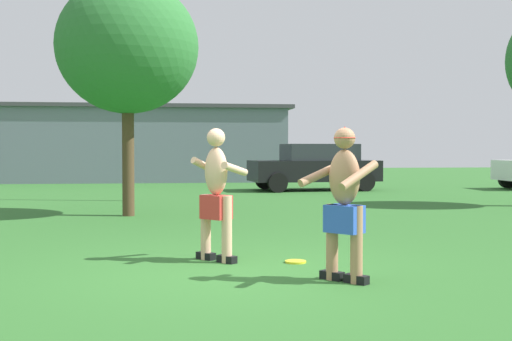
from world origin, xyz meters
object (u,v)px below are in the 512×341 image
object	(u,v)px
player_in_red	(217,191)
frisbee	(296,262)
player_with_cap	(344,197)
car_black_near_post	(315,166)
lamp_post	(125,71)
tree_behind_players	(127,47)

from	to	relation	value
player_in_red	frisbee	bearing A→B (deg)	-13.88
player_with_cap	frisbee	xyz separation A→B (m)	(-0.30, 1.20, -0.89)
player_with_cap	player_in_red	bearing A→B (deg)	131.27
player_in_red	car_black_near_post	distance (m)	14.29
player_with_cap	car_black_near_post	distance (m)	15.38
lamp_post	car_black_near_post	bearing A→B (deg)	32.10
player_with_cap	frisbee	size ratio (longest dim) A/B	6.24
car_black_near_post	player_in_red	bearing A→B (deg)	-107.15
player_in_red	car_black_near_post	bearing A→B (deg)	72.85
player_with_cap	tree_behind_players	world-z (taller)	tree_behind_players
player_in_red	tree_behind_players	distance (m)	6.53
frisbee	car_black_near_post	xyz separation A→B (m)	(3.25, 13.89, 0.81)
car_black_near_post	tree_behind_players	size ratio (longest dim) A/B	0.90
player_with_cap	tree_behind_players	bearing A→B (deg)	110.97
car_black_near_post	lamp_post	size ratio (longest dim) A/B	0.78
frisbee	lamp_post	distance (m)	11.04
frisbee	lamp_post	bearing A→B (deg)	105.66
player_in_red	lamp_post	bearing A→B (deg)	100.71
tree_behind_players	player_in_red	bearing A→B (deg)	-75.42
player_with_cap	lamp_post	bearing A→B (deg)	105.47
tree_behind_players	lamp_post	bearing A→B (deg)	95.06
player_with_cap	player_in_red	size ratio (longest dim) A/B	0.99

